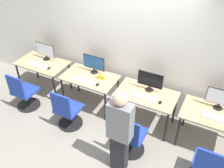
{
  "coord_description": "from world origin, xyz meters",
  "views": [
    {
      "loc": [
        1.67,
        -3.13,
        3.55
      ],
      "look_at": [
        0.0,
        0.13,
        0.87
      ],
      "focal_mm": 40.0,
      "sensor_mm": 36.0,
      "label": 1
    }
  ],
  "objects_px": {
    "mouse_left": "(97,84)",
    "keyboard_far_right": "(215,117)",
    "monitor_right": "(150,81)",
    "office_chair_left": "(67,112)",
    "keyboard_left": "(85,80)",
    "office_chair_far_right": "(207,168)",
    "person_right": "(120,131)",
    "monitor_far_right": "(221,98)",
    "office_chair_right": "(130,138)",
    "mouse_far_left": "(49,68)",
    "keyboard_right": "(144,97)",
    "mouse_right": "(160,102)",
    "office_chair_far_left": "(24,94)",
    "monitor_left": "(94,64)",
    "keyboard_far_left": "(38,65)",
    "monitor_far_left": "(45,51)"
  },
  "relations": [
    {
      "from": "office_chair_far_right",
      "to": "mouse_far_left",
      "type": "bearing_deg",
      "value": 168.75
    },
    {
      "from": "monitor_left",
      "to": "office_chair_far_right",
      "type": "xyz_separation_m",
      "value": [
        2.5,
        -1.0,
        -0.59
      ]
    },
    {
      "from": "monitor_right",
      "to": "office_chair_left",
      "type": "bearing_deg",
      "value": -145.44
    },
    {
      "from": "keyboard_right",
      "to": "keyboard_left",
      "type": "bearing_deg",
      "value": -177.71
    },
    {
      "from": "mouse_left",
      "to": "monitor_far_right",
      "type": "xyz_separation_m",
      "value": [
        2.14,
        0.36,
        0.19
      ]
    },
    {
      "from": "person_right",
      "to": "monitor_far_right",
      "type": "height_order",
      "value": "person_right"
    },
    {
      "from": "keyboard_left",
      "to": "person_right",
      "type": "bearing_deg",
      "value": -39.1
    },
    {
      "from": "office_chair_right",
      "to": "mouse_far_left",
      "type": "bearing_deg",
      "value": 163.14
    },
    {
      "from": "person_right",
      "to": "monitor_far_right",
      "type": "relative_size",
      "value": 3.27
    },
    {
      "from": "office_chair_far_left",
      "to": "mouse_far_left",
      "type": "bearing_deg",
      "value": 65.46
    },
    {
      "from": "mouse_left",
      "to": "mouse_right",
      "type": "height_order",
      "value": "same"
    },
    {
      "from": "mouse_far_left",
      "to": "mouse_right",
      "type": "height_order",
      "value": "same"
    },
    {
      "from": "person_right",
      "to": "monitor_far_right",
      "type": "distance_m",
      "value": 1.8
    },
    {
      "from": "keyboard_right",
      "to": "keyboard_far_right",
      "type": "xyz_separation_m",
      "value": [
        1.21,
        0.03,
        0.0
      ]
    },
    {
      "from": "monitor_far_left",
      "to": "keyboard_far_right",
      "type": "distance_m",
      "value": 3.65
    },
    {
      "from": "office_chair_left",
      "to": "person_right",
      "type": "bearing_deg",
      "value": -17.73
    },
    {
      "from": "monitor_far_right",
      "to": "keyboard_far_left",
      "type": "bearing_deg",
      "value": -174.93
    },
    {
      "from": "keyboard_far_right",
      "to": "office_chair_far_right",
      "type": "xyz_separation_m",
      "value": [
        0.08,
        -0.73,
        -0.39
      ]
    },
    {
      "from": "office_chair_left",
      "to": "mouse_right",
      "type": "distance_m",
      "value": 1.74
    },
    {
      "from": "keyboard_far_left",
      "to": "mouse_far_left",
      "type": "distance_m",
      "value": 0.3
    },
    {
      "from": "keyboard_far_left",
      "to": "office_chair_left",
      "type": "relative_size",
      "value": 0.5
    },
    {
      "from": "keyboard_left",
      "to": "keyboard_right",
      "type": "bearing_deg",
      "value": 2.29
    },
    {
      "from": "mouse_right",
      "to": "mouse_left",
      "type": "bearing_deg",
      "value": -178.27
    },
    {
      "from": "monitor_left",
      "to": "monitor_right",
      "type": "height_order",
      "value": "same"
    },
    {
      "from": "mouse_far_left",
      "to": "monitor_far_right",
      "type": "height_order",
      "value": "monitor_far_right"
    },
    {
      "from": "mouse_left",
      "to": "monitor_far_right",
      "type": "bearing_deg",
      "value": 9.54
    },
    {
      "from": "keyboard_right",
      "to": "monitor_far_right",
      "type": "xyz_separation_m",
      "value": [
        1.21,
        0.3,
        0.2
      ]
    },
    {
      "from": "keyboard_left",
      "to": "person_right",
      "type": "height_order",
      "value": "person_right"
    },
    {
      "from": "mouse_left",
      "to": "keyboard_far_right",
      "type": "height_order",
      "value": "mouse_left"
    },
    {
      "from": "mouse_far_left",
      "to": "keyboard_right",
      "type": "bearing_deg",
      "value": 0.53
    },
    {
      "from": "monitor_right",
      "to": "keyboard_right",
      "type": "xyz_separation_m",
      "value": [
        0.0,
        -0.25,
        -0.2
      ]
    },
    {
      "from": "keyboard_right",
      "to": "office_chair_far_right",
      "type": "distance_m",
      "value": 1.52
    },
    {
      "from": "office_chair_far_left",
      "to": "mouse_right",
      "type": "distance_m",
      "value": 2.78
    },
    {
      "from": "mouse_left",
      "to": "keyboard_far_right",
      "type": "xyz_separation_m",
      "value": [
        2.14,
        0.09,
        -0.01
      ]
    },
    {
      "from": "monitor_left",
      "to": "keyboard_left",
      "type": "xyz_separation_m",
      "value": [
        0.0,
        -0.35,
        -0.2
      ]
    },
    {
      "from": "office_chair_left",
      "to": "keyboard_far_right",
      "type": "xyz_separation_m",
      "value": [
        2.49,
        0.66,
        0.39
      ]
    },
    {
      "from": "person_right",
      "to": "keyboard_far_right",
      "type": "distance_m",
      "value": 1.62
    },
    {
      "from": "keyboard_right",
      "to": "mouse_left",
      "type": "bearing_deg",
      "value": -176.09
    },
    {
      "from": "monitor_far_right",
      "to": "office_chair_far_right",
      "type": "xyz_separation_m",
      "value": [
        0.08,
        -1.0,
        -0.59
      ]
    },
    {
      "from": "monitor_far_right",
      "to": "office_chair_far_left",
      "type": "bearing_deg",
      "value": -166.16
    },
    {
      "from": "mouse_far_left",
      "to": "mouse_right",
      "type": "xyz_separation_m",
      "value": [
        2.43,
        -0.01,
        0.0
      ]
    },
    {
      "from": "monitor_left",
      "to": "office_chair_right",
      "type": "xyz_separation_m",
      "value": [
        1.26,
        -0.97,
        -0.59
      ]
    },
    {
      "from": "monitor_far_right",
      "to": "keyboard_right",
      "type": "bearing_deg",
      "value": -166.26
    },
    {
      "from": "keyboard_left",
      "to": "office_chair_far_right",
      "type": "distance_m",
      "value": 2.62
    },
    {
      "from": "office_chair_left",
      "to": "monitor_far_right",
      "type": "height_order",
      "value": "monitor_far_right"
    },
    {
      "from": "person_right",
      "to": "mouse_far_left",
      "type": "bearing_deg",
      "value": 154.41
    },
    {
      "from": "monitor_far_left",
      "to": "monitor_right",
      "type": "relative_size",
      "value": 1.0
    },
    {
      "from": "monitor_right",
      "to": "office_chair_far_right",
      "type": "height_order",
      "value": "monitor_right"
    },
    {
      "from": "office_chair_left",
      "to": "office_chair_right",
      "type": "relative_size",
      "value": 1.0
    },
    {
      "from": "person_right",
      "to": "keyboard_far_right",
      "type": "relative_size",
      "value": 3.61
    }
  ]
}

